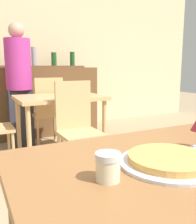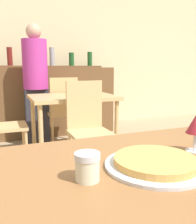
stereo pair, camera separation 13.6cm
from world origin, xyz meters
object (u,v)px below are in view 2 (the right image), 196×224
(cheese_shaker, at_px, (87,167))
(person_standing, at_px, (36,81))
(chair_far_side_back, at_px, (63,107))
(wine_glass, at_px, (196,125))
(pizza_tray, at_px, (155,163))
(chair_far_side_front, at_px, (87,123))

(cheese_shaker, distance_m, person_standing, 2.90)
(chair_far_side_back, bearing_deg, person_standing, -29.59)
(chair_far_side_back, height_order, wine_glass, chair_far_side_back)
(pizza_tray, xyz_separation_m, wine_glass, (0.25, 0.08, 0.10))
(chair_far_side_back, relative_size, person_standing, 0.57)
(cheese_shaker, distance_m, wine_glass, 0.52)
(chair_far_side_front, distance_m, person_standing, 1.34)
(chair_far_side_back, bearing_deg, chair_far_side_front, 90.00)
(chair_far_side_back, relative_size, pizza_tray, 2.71)
(cheese_shaker, bearing_deg, chair_far_side_front, 70.87)
(chair_far_side_front, relative_size, cheese_shaker, 10.88)
(pizza_tray, bearing_deg, chair_far_side_front, 79.20)
(wine_glass, bearing_deg, cheese_shaker, -169.61)
(person_standing, bearing_deg, pizza_tray, -89.62)
(cheese_shaker, height_order, wine_glass, wine_glass)
(person_standing, bearing_deg, wine_glass, -84.51)
(pizza_tray, height_order, person_standing, person_standing)
(pizza_tray, distance_m, wine_glass, 0.28)
(person_standing, relative_size, wine_glass, 10.65)
(chair_far_side_front, height_order, cheese_shaker, chair_far_side_front)
(pizza_tray, bearing_deg, wine_glass, 18.40)
(pizza_tray, xyz_separation_m, person_standing, (-0.02, 2.88, 0.14))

